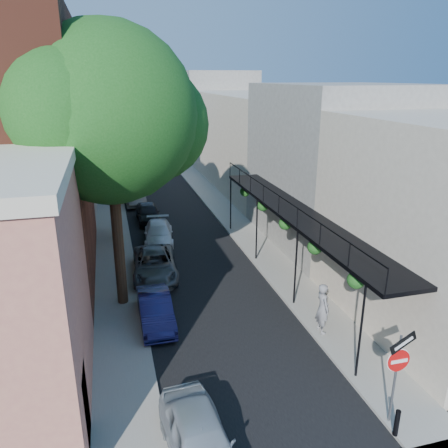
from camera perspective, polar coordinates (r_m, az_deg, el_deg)
road_surface at (r=38.73m, az=-8.75°, el=4.50°), size 6.00×64.00×0.01m
sidewalk_left at (r=38.51m, az=-14.68°, el=4.10°), size 2.00×64.00×0.12m
sidewalk_right at (r=39.32m, az=-2.94°, el=4.99°), size 2.00×64.00×0.12m
buildings_left at (r=36.80m, az=-23.66°, el=10.26°), size 10.10×59.10×12.00m
buildings_right at (r=39.37m, az=4.38°, el=11.44°), size 9.80×55.00×10.00m
sign_post at (r=13.17m, az=21.79°, el=-16.61°), size 0.89×0.17×2.99m
bollard at (r=13.72m, az=21.63°, el=-23.00°), size 0.14×0.14×0.80m
oak_near at (r=17.71m, az=-13.50°, el=13.40°), size 7.48×6.80×11.42m
oak_mid at (r=25.71m, az=-14.16°, el=13.01°), size 6.60×6.00×10.20m
oak_far at (r=34.66m, az=-14.63°, el=16.30°), size 7.70×7.00×11.90m
parked_car_a at (r=12.27m, az=-3.20°, el=-26.45°), size 1.86×4.03×1.34m
parked_car_b at (r=17.82m, az=-8.93°, el=-11.02°), size 1.26×3.61×1.19m
parked_car_c at (r=21.73m, az=-9.03°, el=-5.25°), size 2.40×4.64×1.25m
parked_car_d at (r=26.03m, az=-8.53°, el=-1.23°), size 2.04×4.16×1.17m
parked_car_e at (r=29.92m, az=-9.87°, el=1.44°), size 1.52×3.70×1.25m
parked_car_f at (r=34.42m, az=-11.61°, el=3.70°), size 1.53×4.18×1.37m
pedestrian at (r=17.08m, az=12.75°, el=-10.67°), size 0.48×0.73×1.99m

